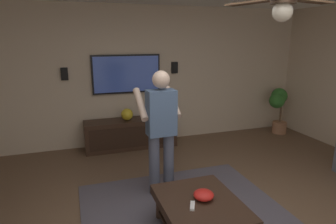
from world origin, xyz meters
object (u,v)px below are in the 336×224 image
(person_standing, at_px, (161,126))
(potted_plant_tall, at_px, (278,104))
(media_console, at_px, (131,133))
(ceiling_fan, at_px, (283,2))
(coffee_table, at_px, (200,210))
(wall_speaker_left, at_px, (175,68))
(vase_round, at_px, (127,114))
(tv, at_px, (127,74))
(wall_speaker_right, at_px, (64,74))
(remote_white, at_px, (192,206))
(bowl, at_px, (204,195))

(person_standing, bearing_deg, potted_plant_tall, -63.70)
(media_console, relative_size, ceiling_fan, 1.42)
(person_standing, xyz_separation_m, ceiling_fan, (-1.39, -0.59, 1.36))
(media_console, bearing_deg, coffee_table, 3.48)
(wall_speaker_left, bearing_deg, vase_round, 105.17)
(tv, relative_size, wall_speaker_right, 5.82)
(tv, relative_size, potted_plant_tall, 1.31)
(person_standing, height_order, potted_plant_tall, person_standing)
(wall_speaker_right, distance_m, ceiling_fan, 3.93)
(wall_speaker_left, height_order, wall_speaker_right, wall_speaker_left)
(potted_plant_tall, height_order, wall_speaker_left, wall_speaker_left)
(wall_speaker_right, bearing_deg, vase_round, -105.07)
(media_console, distance_m, vase_round, 0.39)
(tv, height_order, person_standing, tv)
(wall_speaker_left, distance_m, wall_speaker_right, 2.06)
(coffee_table, relative_size, potted_plant_tall, 1.02)
(media_console, bearing_deg, potted_plant_tall, 88.31)
(person_standing, distance_m, ceiling_fan, 2.03)
(media_console, height_order, remote_white, media_console)
(potted_plant_tall, distance_m, remote_white, 4.20)
(coffee_table, height_order, remote_white, remote_white)
(potted_plant_tall, xyz_separation_m, ceiling_fan, (-3.06, 2.59, 1.65))
(tv, distance_m, person_standing, 2.06)
(potted_plant_tall, distance_m, ceiling_fan, 4.34)
(person_standing, bearing_deg, media_console, 0.12)
(wall_speaker_left, bearing_deg, media_console, 104.84)
(media_console, relative_size, wall_speaker_right, 7.73)
(coffee_table, height_order, wall_speaker_left, wall_speaker_left)
(media_console, distance_m, potted_plant_tall, 3.25)
(tv, height_order, bowl, tv)
(media_console, bearing_deg, ceiling_fan, 11.53)
(potted_plant_tall, bearing_deg, media_console, 88.31)
(vase_round, bearing_deg, tv, -14.15)
(person_standing, height_order, ceiling_fan, ceiling_fan)
(person_standing, distance_m, vase_round, 1.77)
(person_standing, xyz_separation_m, potted_plant_tall, (1.68, -3.18, -0.29))
(coffee_table, xyz_separation_m, vase_round, (2.74, 0.23, 0.36))
(remote_white, xyz_separation_m, vase_round, (2.81, 0.11, 0.25))
(media_console, xyz_separation_m, ceiling_fan, (-3.16, -0.64, 2.02))
(wall_speaker_left, height_order, ceiling_fan, ceiling_fan)
(person_standing, distance_m, potted_plant_tall, 3.61)
(person_standing, bearing_deg, coffee_table, -174.66)
(potted_plant_tall, bearing_deg, coffee_table, 131.00)
(coffee_table, height_order, media_console, media_console)
(person_standing, height_order, bowl, person_standing)
(remote_white, xyz_separation_m, wall_speaker_left, (3.08, -0.91, 1.05))
(media_console, distance_m, person_standing, 1.89)
(media_console, height_order, potted_plant_tall, potted_plant_tall)
(vase_round, height_order, wall_speaker_right, wall_speaker_right)
(coffee_table, xyz_separation_m, person_standing, (0.99, 0.12, 0.64))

